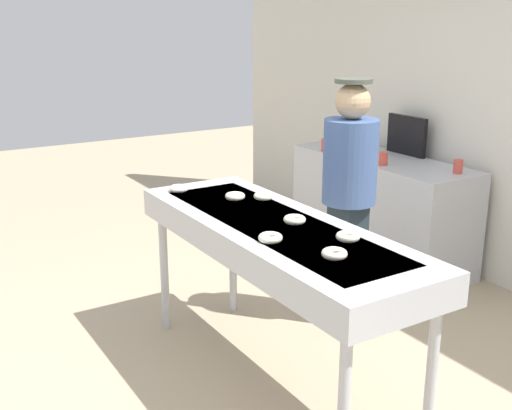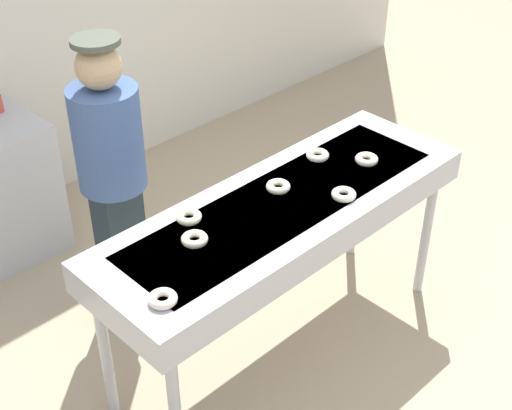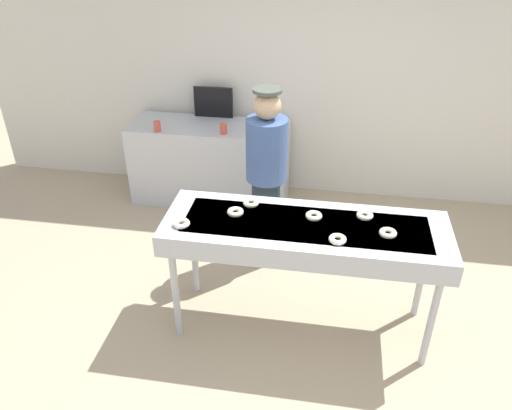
{
  "view_description": "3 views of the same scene",
  "coord_description": "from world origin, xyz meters",
  "px_view_note": "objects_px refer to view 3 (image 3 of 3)",
  "views": [
    {
      "loc": [
        2.79,
        -1.86,
        2.09
      ],
      "look_at": [
        -0.2,
        -0.0,
        1.05
      ],
      "focal_mm": 44.58,
      "sensor_mm": 36.0,
      "label": 1
    },
    {
      "loc": [
        -2.19,
        -2.05,
        3.02
      ],
      "look_at": [
        -0.23,
        -0.04,
        1.1
      ],
      "focal_mm": 51.18,
      "sensor_mm": 36.0,
      "label": 2
    },
    {
      "loc": [
        0.13,
        -3.09,
        3.01
      ],
      "look_at": [
        -0.35,
        -0.09,
        1.17
      ],
      "focal_mm": 35.08,
      "sensor_mm": 36.0,
      "label": 3
    }
  ],
  "objects_px": {
    "prep_counter": "(210,163)",
    "menu_display": "(213,102)",
    "worker_baker": "(267,166)",
    "sugar_donut_0": "(388,233)",
    "paper_cup_0": "(276,121)",
    "sugar_donut_6": "(314,216)",
    "paper_cup_1": "(157,126)",
    "sugar_donut_1": "(338,239)",
    "fryer_conveyor": "(305,234)",
    "sugar_donut_2": "(235,212)",
    "paper_cup_2": "(224,129)",
    "sugar_donut_5": "(365,215)",
    "sugar_donut_4": "(181,223)",
    "sugar_donut_3": "(251,203)"
  },
  "relations": [
    {
      "from": "paper_cup_2",
      "to": "menu_display",
      "type": "distance_m",
      "value": 0.53
    },
    {
      "from": "worker_baker",
      "to": "paper_cup_0",
      "type": "height_order",
      "value": "worker_baker"
    },
    {
      "from": "sugar_donut_2",
      "to": "prep_counter",
      "type": "bearing_deg",
      "value": 109.86
    },
    {
      "from": "worker_baker",
      "to": "menu_display",
      "type": "xyz_separation_m",
      "value": [
        -0.8,
        1.32,
        0.09
      ]
    },
    {
      "from": "fryer_conveyor",
      "to": "sugar_donut_0",
      "type": "bearing_deg",
      "value": -5.14
    },
    {
      "from": "fryer_conveyor",
      "to": "paper_cup_2",
      "type": "bearing_deg",
      "value": 119.99
    },
    {
      "from": "sugar_donut_4",
      "to": "paper_cup_0",
      "type": "bearing_deg",
      "value": 79.29
    },
    {
      "from": "sugar_donut_6",
      "to": "paper_cup_1",
      "type": "relative_size",
      "value": 1.14
    },
    {
      "from": "sugar_donut_0",
      "to": "paper_cup_0",
      "type": "height_order",
      "value": "sugar_donut_0"
    },
    {
      "from": "prep_counter",
      "to": "paper_cup_1",
      "type": "relative_size",
      "value": 16.09
    },
    {
      "from": "paper_cup_2",
      "to": "sugar_donut_2",
      "type": "bearing_deg",
      "value": -74.6
    },
    {
      "from": "sugar_donut_0",
      "to": "sugar_donut_1",
      "type": "relative_size",
      "value": 1.0
    },
    {
      "from": "fryer_conveyor",
      "to": "sugar_donut_1",
      "type": "bearing_deg",
      "value": -38.42
    },
    {
      "from": "sugar_donut_5",
      "to": "prep_counter",
      "type": "xyz_separation_m",
      "value": [
        -1.64,
        1.77,
        -0.55
      ]
    },
    {
      "from": "sugar_donut_3",
      "to": "sugar_donut_0",
      "type": "bearing_deg",
      "value": -14.01
    },
    {
      "from": "sugar_donut_1",
      "to": "sugar_donut_3",
      "type": "bearing_deg",
      "value": 150.01
    },
    {
      "from": "sugar_donut_5",
      "to": "worker_baker",
      "type": "distance_m",
      "value": 1.11
    },
    {
      "from": "paper_cup_0",
      "to": "menu_display",
      "type": "height_order",
      "value": "menu_display"
    },
    {
      "from": "paper_cup_2",
      "to": "prep_counter",
      "type": "bearing_deg",
      "value": 137.3
    },
    {
      "from": "fryer_conveyor",
      "to": "sugar_donut_4",
      "type": "height_order",
      "value": "sugar_donut_4"
    },
    {
      "from": "paper_cup_0",
      "to": "menu_display",
      "type": "relative_size",
      "value": 0.25
    },
    {
      "from": "sugar_donut_0",
      "to": "sugar_donut_1",
      "type": "distance_m",
      "value": 0.38
    },
    {
      "from": "sugar_donut_1",
      "to": "paper_cup_2",
      "type": "distance_m",
      "value": 2.28
    },
    {
      "from": "sugar_donut_5",
      "to": "sugar_donut_6",
      "type": "xyz_separation_m",
      "value": [
        -0.38,
        -0.07,
        0.0
      ]
    },
    {
      "from": "paper_cup_0",
      "to": "sugar_donut_2",
      "type": "bearing_deg",
      "value": -91.68
    },
    {
      "from": "sugar_donut_1",
      "to": "sugar_donut_5",
      "type": "bearing_deg",
      "value": 60.77
    },
    {
      "from": "paper_cup_0",
      "to": "worker_baker",
      "type": "bearing_deg",
      "value": -86.96
    },
    {
      "from": "sugar_donut_4",
      "to": "paper_cup_0",
      "type": "distance_m",
      "value": 2.23
    },
    {
      "from": "sugar_donut_3",
      "to": "worker_baker",
      "type": "distance_m",
      "value": 0.68
    },
    {
      "from": "sugar_donut_1",
      "to": "sugar_donut_2",
      "type": "bearing_deg",
      "value": 162.83
    },
    {
      "from": "paper_cup_1",
      "to": "sugar_donut_0",
      "type": "bearing_deg",
      "value": -37.02
    },
    {
      "from": "sugar_donut_2",
      "to": "sugar_donut_0",
      "type": "bearing_deg",
      "value": -5.28
    },
    {
      "from": "sugar_donut_1",
      "to": "paper_cup_1",
      "type": "bearing_deg",
      "value": 136.21
    },
    {
      "from": "sugar_donut_3",
      "to": "sugar_donut_5",
      "type": "height_order",
      "value": "same"
    },
    {
      "from": "paper_cup_0",
      "to": "paper_cup_1",
      "type": "xyz_separation_m",
      "value": [
        -1.24,
        -0.35,
        0.0
      ]
    },
    {
      "from": "sugar_donut_5",
      "to": "worker_baker",
      "type": "height_order",
      "value": "worker_baker"
    },
    {
      "from": "sugar_donut_0",
      "to": "sugar_donut_6",
      "type": "height_order",
      "value": "same"
    },
    {
      "from": "sugar_donut_0",
      "to": "menu_display",
      "type": "xyz_separation_m",
      "value": [
        -1.8,
        2.25,
        0.08
      ]
    },
    {
      "from": "paper_cup_1",
      "to": "paper_cup_0",
      "type": "bearing_deg",
      "value": 15.69
    },
    {
      "from": "sugar_donut_4",
      "to": "fryer_conveyor",
      "type": "bearing_deg",
      "value": 10.63
    },
    {
      "from": "sugar_donut_5",
      "to": "prep_counter",
      "type": "bearing_deg",
      "value": 132.93
    },
    {
      "from": "paper_cup_0",
      "to": "sugar_donut_3",
      "type": "bearing_deg",
      "value": -88.87
    },
    {
      "from": "sugar_donut_5",
      "to": "sugar_donut_4",
      "type": "bearing_deg",
      "value": -166.09
    },
    {
      "from": "sugar_donut_5",
      "to": "paper_cup_2",
      "type": "distance_m",
      "value": 2.12
    },
    {
      "from": "sugar_donut_0",
      "to": "worker_baker",
      "type": "relative_size",
      "value": 0.07
    },
    {
      "from": "paper_cup_2",
      "to": "sugar_donut_1",
      "type": "bearing_deg",
      "value": -57.22
    },
    {
      "from": "prep_counter",
      "to": "menu_display",
      "type": "bearing_deg",
      "value": 90.0
    },
    {
      "from": "prep_counter",
      "to": "paper_cup_0",
      "type": "xyz_separation_m",
      "value": [
        0.74,
        0.1,
        0.51
      ]
    },
    {
      "from": "fryer_conveyor",
      "to": "sugar_donut_1",
      "type": "xyz_separation_m",
      "value": [
        0.24,
        -0.19,
        0.11
      ]
    },
    {
      "from": "sugar_donut_6",
      "to": "paper_cup_1",
      "type": "bearing_deg",
      "value": 138.02
    }
  ]
}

